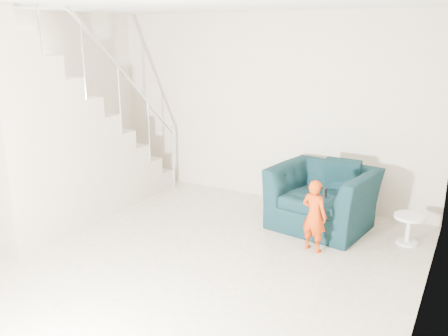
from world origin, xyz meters
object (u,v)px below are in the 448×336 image
at_px(armchair, 323,198).
at_px(staircase, 53,151).
at_px(toddler, 314,216).
at_px(side_table, 409,225).

distance_m(armchair, staircase, 3.50).
xyz_separation_m(armchair, staircase, (-3.13, -1.46, 0.56)).
xyz_separation_m(toddler, side_table, (0.92, 0.71, -0.18)).
bearing_deg(armchair, side_table, 7.49).
bearing_deg(toddler, armchair, -66.70).
height_order(armchair, staircase, staircase).
height_order(armchair, toddler, toddler).
height_order(toddler, staircase, staircase).
relative_size(toddler, side_table, 2.36).
bearing_deg(side_table, armchair, 178.98).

